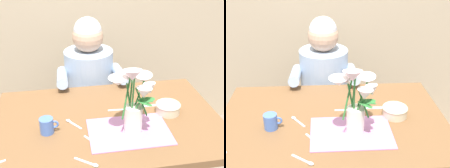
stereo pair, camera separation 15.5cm
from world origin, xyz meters
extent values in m
cube|color=brown|center=(0.00, 0.00, 0.72)|extent=(1.20, 0.80, 0.04)
cylinder|color=brown|center=(-0.54, 0.34, 0.35)|extent=(0.06, 0.06, 0.70)
cylinder|color=brown|center=(0.54, 0.34, 0.35)|extent=(0.06, 0.06, 0.70)
cylinder|color=#4C4C56|center=(-0.04, 0.62, 0.20)|extent=(0.30, 0.30, 0.40)
cylinder|color=#99ADC6|center=(-0.04, 0.62, 0.65)|extent=(0.34, 0.34, 0.50)
sphere|color=tan|center=(-0.04, 0.62, 1.00)|extent=(0.21, 0.21, 0.21)
sphere|color=silver|center=(-0.04, 0.62, 1.04)|extent=(0.19, 0.19, 0.19)
cylinder|color=#99ADC6|center=(-0.23, 0.48, 0.78)|extent=(0.07, 0.33, 0.12)
cylinder|color=#99ADC6|center=(0.15, 0.48, 0.78)|extent=(0.07, 0.33, 0.12)
cube|color=#B275A3|center=(0.09, -0.13, 0.74)|extent=(0.40, 0.28, 0.00)
cylinder|color=silver|center=(0.10, -0.13, 0.81)|extent=(0.09, 0.09, 0.14)
cylinder|color=#2D7533|center=(0.14, -0.14, 0.91)|extent=(0.05, 0.06, 0.13)
cone|color=white|center=(0.17, -0.15, 0.98)|extent=(0.09, 0.09, 0.06)
sphere|color=#E5D14C|center=(0.17, -0.15, 0.99)|extent=(0.02, 0.02, 0.02)
cylinder|color=#2D7533|center=(0.13, -0.11, 0.92)|extent=(0.06, 0.03, 0.16)
cone|color=silver|center=(0.16, -0.08, 1.01)|extent=(0.10, 0.10, 0.05)
sphere|color=#E5D14C|center=(0.16, -0.08, 1.01)|extent=(0.02, 0.02, 0.02)
cylinder|color=#2D7533|center=(0.09, -0.11, 0.93)|extent=(0.03, 0.04, 0.18)
cone|color=white|center=(0.08, -0.09, 1.02)|extent=(0.08, 0.08, 0.05)
sphere|color=#E5D14C|center=(0.08, -0.09, 1.03)|extent=(0.02, 0.02, 0.02)
cylinder|color=#2D7533|center=(0.08, -0.12, 0.93)|extent=(0.04, 0.06, 0.17)
cone|color=silver|center=(0.06, -0.11, 1.02)|extent=(0.10, 0.10, 0.05)
sphere|color=#E5D14C|center=(0.06, -0.11, 1.03)|extent=(0.02, 0.02, 0.02)
cylinder|color=#2D7533|center=(0.06, -0.15, 0.94)|extent=(0.05, 0.05, 0.19)
cone|color=white|center=(0.02, -0.17, 1.04)|extent=(0.12, 0.13, 0.04)
sphere|color=#E5D14C|center=(0.02, -0.17, 1.05)|extent=(0.02, 0.02, 0.02)
cylinder|color=#2D7533|center=(0.09, -0.16, 0.96)|extent=(0.01, 0.07, 0.23)
cone|color=silver|center=(0.08, -0.18, 1.07)|extent=(0.10, 0.10, 0.06)
sphere|color=#E5D14C|center=(0.08, -0.18, 1.08)|extent=(0.02, 0.02, 0.02)
cylinder|color=#2D7533|center=(0.12, -0.16, 0.91)|extent=(0.05, 0.05, 0.13)
cone|color=white|center=(0.14, -0.18, 0.98)|extent=(0.11, 0.11, 0.06)
sphere|color=#E5D14C|center=(0.14, -0.18, 0.99)|extent=(0.02, 0.02, 0.02)
ellipsoid|color=#2D7533|center=(0.15, -0.17, 0.94)|extent=(0.09, 0.09, 0.05)
ellipsoid|color=#2D7533|center=(0.16, -0.12, 0.90)|extent=(0.10, 0.06, 0.04)
ellipsoid|color=#2D7533|center=(0.14, -0.18, 0.93)|extent=(0.09, 0.10, 0.02)
cylinder|color=beige|center=(0.33, 0.01, 0.77)|extent=(0.13, 0.13, 0.05)
torus|color=beige|center=(0.33, 0.01, 0.79)|extent=(0.14, 0.14, 0.01)
cube|color=silver|center=(0.21, 0.09, 0.74)|extent=(0.19, 0.02, 0.00)
cylinder|color=#476BB7|center=(-0.31, -0.07, 0.78)|extent=(0.07, 0.07, 0.08)
torus|color=#476BB7|center=(-0.27, -0.07, 0.78)|extent=(0.04, 0.01, 0.04)
cube|color=silver|center=(-0.17, -0.03, 0.74)|extent=(0.07, 0.09, 0.00)
ellipsoid|color=silver|center=(-0.21, 0.01, 0.74)|extent=(0.03, 0.03, 0.01)
cube|color=silver|center=(-0.15, -0.31, 0.74)|extent=(0.09, 0.07, 0.00)
ellipsoid|color=silver|center=(-0.11, -0.35, 0.74)|extent=(0.03, 0.03, 0.01)
cube|color=silver|center=(-0.11, -0.17, 0.74)|extent=(0.07, 0.09, 0.00)
ellipsoid|color=silver|center=(-0.07, -0.22, 0.74)|extent=(0.03, 0.03, 0.01)
cube|color=silver|center=(0.06, 0.08, 0.74)|extent=(0.10, 0.02, 0.00)
ellipsoid|color=silver|center=(0.12, 0.08, 0.74)|extent=(0.03, 0.02, 0.01)
camera|label=1|loc=(-0.20, -1.31, 1.61)|focal=47.84mm
camera|label=2|loc=(-0.05, -1.33, 1.61)|focal=47.84mm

